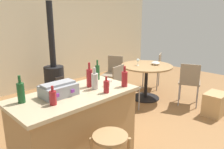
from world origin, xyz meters
TOP-DOWN VIEW (x-y plane):
  - ground_plane at (0.00, 0.00)m, footprint 8.80×8.80m
  - back_wall at (0.00, 2.98)m, footprint 8.00×0.10m
  - kitchen_island at (-1.12, -0.08)m, footprint 1.44×0.73m
  - dining_table at (1.21, 0.62)m, footprint 1.07×1.07m
  - folding_chair_near at (0.97, 1.36)m, footprint 0.53×0.53m
  - folding_chair_far at (0.41, 0.54)m, footprint 0.47×0.47m
  - folding_chair_left at (1.50, -0.21)m, footprint 0.53×0.53m
  - folding_chair_right at (1.93, 0.90)m, footprint 0.54×0.54m
  - wood_stove at (-0.04, 2.24)m, footprint 0.44×0.45m
  - toolbox at (-1.29, -0.02)m, footprint 0.38×0.26m
  - bottle_0 at (-0.85, -0.12)m, footprint 0.08×0.08m
  - bottle_1 at (-1.66, 0.08)m, footprint 0.07×0.07m
  - bottle_2 at (-0.84, -0.32)m, footprint 0.07×0.07m
  - bottle_3 at (-0.56, 0.16)m, footprint 0.06×0.06m
  - bottle_4 at (-1.46, -0.19)m, footprint 0.07×0.07m
  - bottle_5 at (-0.84, -0.01)m, footprint 0.07×0.07m
  - bottle_6 at (-0.52, -0.31)m, footprint 0.07×0.07m
  - cup_0 at (-0.66, -0.15)m, footprint 0.11×0.07m
  - cup_1 at (-0.73, 0.05)m, footprint 0.11×0.07m
  - wine_glass at (1.07, 0.75)m, footprint 0.07×0.07m
  - serving_bowl at (1.38, 0.52)m, footprint 0.18×0.18m
  - cardboard_box at (1.44, -0.75)m, footprint 0.45×0.33m

SIDE VIEW (x-z plane):
  - ground_plane at x=0.00m, z-range 0.00..0.00m
  - cardboard_box at x=1.44m, z-range 0.00..0.41m
  - kitchen_island at x=-1.12m, z-range 0.00..0.90m
  - wood_stove at x=-0.04m, z-range -0.53..1.51m
  - folding_chair_near at x=0.97m, z-range 0.07..0.93m
  - folding_chair_far at x=0.41m, z-range 0.08..0.93m
  - folding_chair_right at x=1.93m, z-range 0.08..0.94m
  - folding_chair_left at x=1.50m, z-range 0.08..0.95m
  - dining_table at x=1.21m, z-range 0.20..0.93m
  - serving_bowl at x=1.38m, z-range 0.74..0.81m
  - wine_glass at x=1.07m, z-range 0.77..0.91m
  - cup_0 at x=-0.66m, z-range 0.90..0.98m
  - cup_1 at x=-0.73m, z-range 0.90..1.00m
  - toolbox at x=-1.29m, z-range 0.89..1.05m
  - bottle_2 at x=-0.84m, z-range 0.87..1.07m
  - bottle_4 at x=-1.46m, z-range 0.87..1.07m
  - bottle_6 at x=-0.52m, z-range 0.87..1.13m
  - bottle_0 at x=-0.85m, z-range 0.87..1.13m
  - bottle_3 at x=-0.56m, z-range 0.86..1.14m
  - bottle_1 at x=-1.66m, z-range 0.86..1.15m
  - bottle_5 at x=-0.84m, z-range 0.86..1.17m
  - back_wall at x=0.00m, z-range 0.00..2.70m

